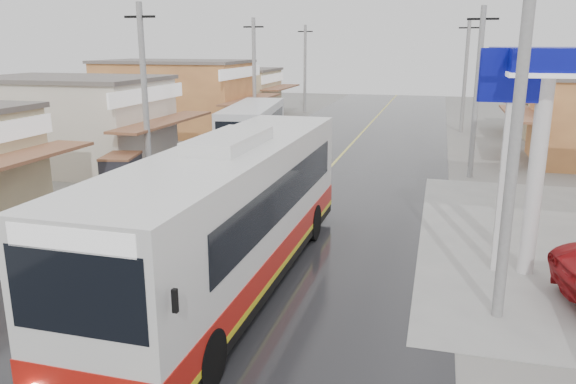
% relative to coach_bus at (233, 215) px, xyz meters
% --- Properties ---
extents(ground, '(120.00, 120.00, 0.00)m').
position_rel_coach_bus_xyz_m(ground, '(-0.31, -0.14, -1.97)').
color(ground, slate).
rests_on(ground, ground).
extents(road, '(12.00, 90.00, 0.02)m').
position_rel_coach_bus_xyz_m(road, '(-0.31, 14.86, -1.96)').
color(road, black).
rests_on(road, ground).
extents(centre_line, '(0.15, 90.00, 0.01)m').
position_rel_coach_bus_xyz_m(centre_line, '(-0.31, 14.86, -1.95)').
color(centre_line, '#D8CC4C').
rests_on(centre_line, road).
extents(shopfronts_left, '(11.00, 44.00, 5.20)m').
position_rel_coach_bus_xyz_m(shopfronts_left, '(-13.31, 17.86, -1.97)').
color(shopfronts_left, tan).
rests_on(shopfronts_left, ground).
extents(utility_poles_left, '(1.60, 50.00, 8.00)m').
position_rel_coach_bus_xyz_m(utility_poles_left, '(-7.31, 15.86, -1.97)').
color(utility_poles_left, gray).
rests_on(utility_poles_left, ground).
extents(utility_poles_right, '(1.60, 36.00, 8.00)m').
position_rel_coach_bus_xyz_m(utility_poles_right, '(6.69, 14.86, -1.97)').
color(utility_poles_right, gray).
rests_on(utility_poles_right, ground).
extents(coach_bus, '(3.07, 13.13, 4.09)m').
position_rel_coach_bus_xyz_m(coach_bus, '(0.00, 0.00, 0.00)').
color(coach_bus, silver).
rests_on(coach_bus, road).
extents(second_bus, '(3.61, 9.17, 2.96)m').
position_rel_coach_bus_xyz_m(second_bus, '(-5.11, 16.88, -0.37)').
color(second_bus, silver).
rests_on(second_bus, road).
extents(cyclist, '(1.12, 1.85, 1.88)m').
position_rel_coach_bus_xyz_m(cyclist, '(-3.44, 8.35, -1.35)').
color(cyclist, black).
rests_on(cyclist, ground).
extents(tricycle_near, '(1.90, 2.29, 1.69)m').
position_rel_coach_bus_xyz_m(tricycle_near, '(-8.10, 7.82, -1.01)').
color(tricycle_near, '#26262D').
rests_on(tricycle_near, ground).
extents(tyre_stack, '(0.85, 0.85, 0.43)m').
position_rel_coach_bus_xyz_m(tyre_stack, '(-6.68, 7.06, -1.75)').
color(tyre_stack, black).
rests_on(tyre_stack, ground).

